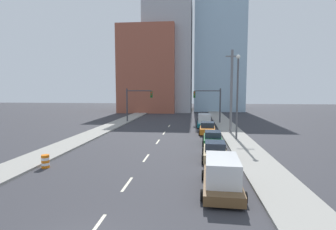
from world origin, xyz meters
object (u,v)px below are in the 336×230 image
Objects in this scene: traffic_signal_right at (212,101)px; sedan_blue at (204,118)px; street_lamp at (237,92)px; sedan_orange at (207,128)px; box_truck_brown at (222,175)px; sedan_green at (213,138)px; traffic_barrel at (45,161)px; box_truck_teal at (204,121)px; traffic_signal_left at (135,100)px; utility_pole_right_mid at (231,91)px; sedan_tan at (215,152)px.

sedan_blue is at bearing 124.19° from traffic_signal_right.
street_lamp reaches higher than sedan_orange.
box_truck_brown is 12.77m from sedan_green.
traffic_barrel is 31.23m from sedan_blue.
box_truck_brown is 25.56m from box_truck_teal.
traffic_barrel is at bearing -90.79° from traffic_signal_left.
street_lamp reaches higher than traffic_signal_left.
utility_pole_right_mid reaches higher than box_truck_teal.
sedan_tan is 0.92× the size of sedan_orange.
utility_pole_right_mid is 2.28× the size of sedan_blue.
box_truck_brown reaches higher than sedan_green.
box_truck_teal reaches higher than sedan_green.
street_lamp is at bearing 37.47° from traffic_barrel.
utility_pole_right_mid reaches higher than traffic_signal_right.
traffic_signal_right reaches higher than box_truck_teal.
sedan_blue is (-0.00, 31.87, -0.23)m from box_truck_brown.
traffic_signal_right is 1.09× the size of box_truck_brown.
street_lamp is at bearing -45.06° from traffic_signal_left.
traffic_signal_left is 1.26× the size of sedan_blue.
traffic_signal_left is at bearing 141.46° from sedan_orange.
traffic_signal_right is at bearing 86.20° from sedan_orange.
street_lamp is at bearing 40.80° from sedan_green.
traffic_barrel is at bearing -161.99° from sedan_tan.
traffic_barrel is at bearing -133.07° from utility_pole_right_mid.
sedan_tan is 0.83× the size of box_truck_teal.
sedan_orange reaches higher than sedan_green.
traffic_signal_right is at bearing -53.72° from sedan_blue.
sedan_green is at bearing 37.23° from traffic_barrel.
sedan_tan is at bearing -92.90° from traffic_signal_right.
utility_pole_right_mid is at bearing -60.88° from box_truck_teal.
box_truck_brown is at bearing -88.35° from box_truck_teal.
street_lamp reaches higher than sedan_blue.
traffic_barrel is 0.20× the size of sedan_blue.
utility_pole_right_mid is 5.60m from sedan_orange.
sedan_blue reaches higher than traffic_barrel.
box_truck_brown is at bearing -14.43° from traffic_barrel.
sedan_orange reaches higher than traffic_barrel.
traffic_signal_right reaches higher than sedan_orange.
sedan_orange is at bearing 94.30° from sedan_green.
sedan_tan is 18.92m from box_truck_teal.
box_truck_brown is at bearing -87.56° from sedan_orange.
box_truck_teal is at bearing 92.99° from sedan_tan.
sedan_orange is at bearing 52.72° from traffic_barrel.
traffic_barrel is 0.20× the size of sedan_orange.
traffic_signal_left is at bearing 180.00° from traffic_signal_right.
sedan_blue reaches higher than sedan_green.
traffic_signal_left is at bearing 127.69° from sedan_green.
street_lamp is (15.00, -15.03, 1.54)m from traffic_signal_left.
sedan_green is (-0.96, -17.21, -3.21)m from traffic_signal_right.
traffic_signal_left is 13.22m from traffic_signal_right.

